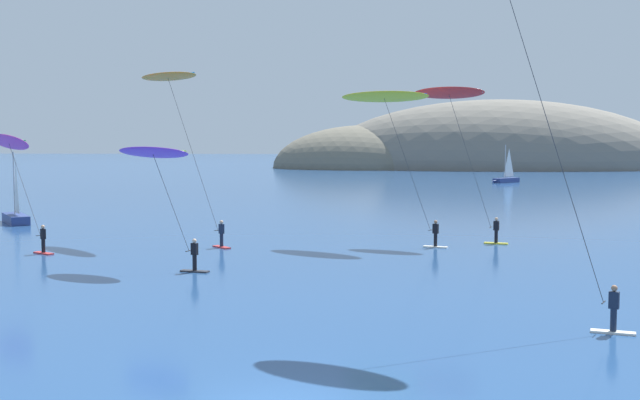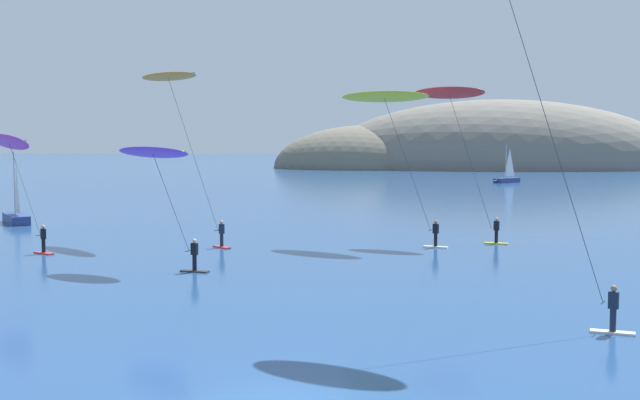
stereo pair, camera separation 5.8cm
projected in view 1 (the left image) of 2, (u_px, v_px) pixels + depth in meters
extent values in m
ellipsoid|color=#6B6656|center=(366.00, 168.00, 177.72)|extent=(41.48, 28.27, 18.96)
ellipsoid|color=slate|center=(498.00, 168.00, 176.51)|extent=(80.69, 36.19, 30.15)
cube|color=navy|center=(16.00, 219.00, 63.73)|extent=(3.90, 4.73, 0.70)
cone|color=navy|center=(11.00, 216.00, 65.80)|extent=(1.79, 2.15, 0.67)
cylinder|color=#B2B2B7|center=(14.00, 183.00, 63.76)|extent=(0.12, 0.12, 5.00)
pyramid|color=white|center=(16.00, 186.00, 63.00)|extent=(1.10, 1.52, 4.25)
cylinder|color=#A5A5AD|center=(17.00, 212.00, 63.16)|extent=(1.10, 1.52, 0.08)
cube|color=navy|center=(506.00, 180.00, 120.51)|extent=(4.36, 4.40, 0.70)
cone|color=navy|center=(496.00, 181.00, 118.96)|extent=(1.99, 2.01, 0.67)
cylinder|color=#B2B2B7|center=(505.00, 161.00, 120.09)|extent=(0.12, 0.12, 5.00)
pyramid|color=white|center=(509.00, 162.00, 120.69)|extent=(1.32, 1.34, 4.25)
cylinder|color=#A5A5AD|center=(509.00, 176.00, 120.85)|extent=(1.32, 1.34, 0.08)
cube|color=red|center=(222.00, 247.00, 49.63)|extent=(1.34, 1.35, 0.08)
cylinder|color=#192338|center=(222.00, 240.00, 49.60)|extent=(0.22, 0.22, 0.80)
cube|color=#192338|center=(221.00, 229.00, 49.54)|extent=(0.39, 0.37, 0.60)
sphere|color=tan|center=(221.00, 222.00, 49.51)|extent=(0.22, 0.22, 0.22)
cylinder|color=black|center=(218.00, 230.00, 49.80)|extent=(0.39, 0.44, 0.04)
ellipsoid|color=orange|center=(168.00, 77.00, 52.84)|extent=(5.51, 5.00, 0.61)
cylinder|color=#0F7FE5|center=(168.00, 76.00, 52.83)|extent=(4.54, 3.94, 0.16)
cylinder|color=#333338|center=(192.00, 152.00, 51.32)|extent=(4.06, 3.50, 9.68)
cube|color=silver|center=(435.00, 247.00, 49.72)|extent=(1.55, 0.83, 0.08)
cylinder|color=black|center=(435.00, 240.00, 49.69)|extent=(0.22, 0.22, 0.80)
cube|color=black|center=(436.00, 229.00, 49.63)|extent=(0.39, 0.34, 0.60)
sphere|color=#9E7051|center=(436.00, 222.00, 49.60)|extent=(0.22, 0.22, 0.22)
cylinder|color=black|center=(430.00, 230.00, 49.84)|extent=(0.30, 0.50, 0.04)
ellipsoid|color=yellow|center=(384.00, 97.00, 51.03)|extent=(6.30, 4.42, 0.81)
cylinder|color=#1432E0|center=(384.00, 96.00, 51.03)|extent=(5.32, 2.98, 0.16)
cylinder|color=#333338|center=(407.00, 163.00, 50.44)|extent=(2.98, 1.63, 8.26)
cube|color=yellow|center=(496.00, 243.00, 51.40)|extent=(1.55, 0.79, 0.08)
cylinder|color=black|center=(496.00, 236.00, 51.37)|extent=(0.22, 0.22, 0.80)
cube|color=black|center=(496.00, 226.00, 51.32)|extent=(0.39, 0.31, 0.60)
sphere|color=tan|center=(496.00, 219.00, 51.28)|extent=(0.22, 0.22, 0.22)
cylinder|color=black|center=(491.00, 227.00, 51.48)|extent=(0.24, 0.53, 0.04)
ellipsoid|color=red|center=(449.00, 93.00, 52.12)|extent=(4.89, 2.89, 0.89)
cylinder|color=#23D6DB|center=(449.00, 92.00, 52.12)|extent=(4.28, 1.83, 0.16)
cylinder|color=#333338|center=(470.00, 160.00, 51.80)|extent=(2.74, 1.11, 8.57)
cube|color=silver|center=(613.00, 332.00, 27.97)|extent=(1.55, 0.79, 0.08)
cylinder|color=#192338|center=(613.00, 320.00, 27.94)|extent=(0.22, 0.22, 0.80)
cube|color=#192338|center=(614.00, 300.00, 27.88)|extent=(0.39, 0.33, 0.60)
sphere|color=#9E7051|center=(614.00, 288.00, 27.85)|extent=(0.22, 0.22, 0.22)
cylinder|color=black|center=(603.00, 302.00, 28.07)|extent=(0.27, 0.51, 0.04)
cylinder|color=#333338|center=(549.00, 127.00, 28.62)|extent=(3.68, 1.78, 12.26)
cube|color=red|center=(44.00, 253.00, 47.03)|extent=(1.49, 1.13, 0.08)
cylinder|color=black|center=(43.00, 246.00, 47.00)|extent=(0.22, 0.22, 0.80)
cube|color=black|center=(43.00, 234.00, 46.94)|extent=(0.39, 0.37, 0.60)
sphere|color=tan|center=(43.00, 227.00, 46.91)|extent=(0.22, 0.22, 0.22)
cylinder|color=black|center=(40.00, 235.00, 47.20)|extent=(0.39, 0.44, 0.04)
ellipsoid|color=#D62D9E|center=(9.00, 142.00, 49.71)|extent=(4.66, 4.32, 1.15)
cylinder|color=#28D160|center=(9.00, 141.00, 49.71)|extent=(3.61, 3.16, 0.16)
cylinder|color=#333338|center=(24.00, 188.00, 48.46)|extent=(3.13, 2.71, 5.40)
cube|color=#2D2D33|center=(195.00, 271.00, 40.71)|extent=(1.55, 0.72, 0.08)
cylinder|color=black|center=(195.00, 263.00, 40.67)|extent=(0.22, 0.22, 0.80)
cube|color=black|center=(194.00, 249.00, 40.62)|extent=(0.39, 0.32, 0.60)
sphere|color=beige|center=(194.00, 241.00, 40.58)|extent=(0.22, 0.22, 0.22)
cylinder|color=black|center=(189.00, 251.00, 40.80)|extent=(0.26, 0.52, 0.04)
ellipsoid|color=purple|center=(153.00, 152.00, 41.53)|extent=(4.75, 3.28, 0.78)
cylinder|color=#7ACC42|center=(153.00, 151.00, 41.52)|extent=(3.96, 1.90, 0.16)
cylinder|color=#333338|center=(171.00, 202.00, 41.17)|extent=(2.12, 0.97, 4.90)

